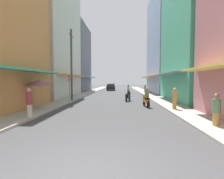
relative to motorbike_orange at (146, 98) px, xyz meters
The scene contains 19 objects.
ground_plane 12.41m from the motorbike_orange, 103.06° to the left, with size 115.26×115.26×0.00m, color #424244.
sidewalk_left 14.35m from the motorbike_orange, 122.67° to the left, with size 1.84×60.39×0.12m, color #ADA89E.
sidewalk_right 12.27m from the motorbike_orange, 79.94° to the left, with size 1.84×60.39×0.12m, color #ADA89E.
building_left_mid 16.09m from the motorbike_orange, 145.23° to the left, with size 7.05×11.03×16.57m.
building_left_far 22.58m from the motorbike_orange, 122.18° to the left, with size 7.05×9.07×12.56m.
building_right_mid 10.92m from the motorbike_orange, 32.86° to the left, with size 7.05×9.28×17.81m.
building_right_far 17.90m from the motorbike_orange, 68.02° to the left, with size 7.05×11.81×16.72m.
motorbike_orange is the anchor object (origin of this frame).
motorbike_red 9.47m from the motorbike_orange, 96.37° to the left, with size 0.56×1.80×1.58m.
motorbike_black 4.07m from the motorbike_orange, 108.86° to the left, with size 0.70×1.76×0.96m.
motorbike_silver 28.73m from the motorbike_orange, 97.78° to the left, with size 0.78×1.73×1.58m.
parked_car 23.55m from the motorbike_orange, 100.63° to the left, with size 1.89×4.15×1.45m.
pedestrian_crossing 15.37m from the motorbike_orange, 82.39° to the left, with size 0.44×0.44×1.64m.
pedestrian_foreground 2.35m from the motorbike_orange, 41.62° to the right, with size 0.34×0.34×1.61m.
pedestrian_midway 6.36m from the motorbike_orange, 69.63° to the right, with size 0.34×0.34×1.56m.
pedestrian_far 8.48m from the motorbike_orange, 147.45° to the right, with size 0.34×0.34×1.70m.
vendor_umbrella 8.18m from the motorbike_orange, 164.92° to the right, with size 1.91×1.91×2.22m.
utility_pole 8.32m from the motorbike_orange, 155.67° to the left, with size 0.20×1.20×7.28m.
street_sign_no_entry 7.35m from the motorbike_orange, 163.32° to the left, with size 0.07×0.60×2.65m.
Camera 1 is at (0.80, -3.44, 2.11)m, focal length 26.81 mm.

